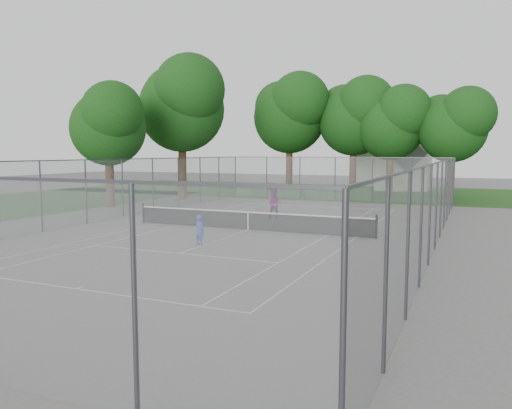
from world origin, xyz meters
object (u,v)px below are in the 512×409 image
at_px(house, 392,154).
at_px(girl_player, 200,230).
at_px(woman_player, 274,204).
at_px(tennis_net, 248,220).

bearing_deg(house, girl_player, -94.11).
bearing_deg(house, woman_player, -95.44).
xyz_separation_m(tennis_net, woman_player, (-0.18, 4.08, 0.43)).
relative_size(house, woman_player, 4.96).
distance_m(house, woman_player, 27.39).
bearing_deg(tennis_net, house, 85.60).
height_order(house, woman_player, house).
distance_m(house, girl_player, 35.99).
relative_size(girl_player, woman_player, 0.69).
height_order(tennis_net, girl_player, girl_player).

